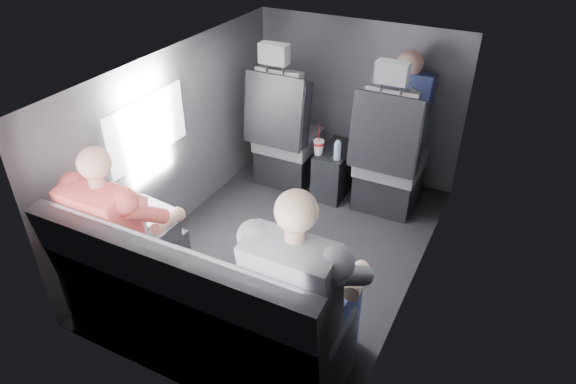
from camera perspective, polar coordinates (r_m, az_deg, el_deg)
The scene contains 19 objects.
floor at distance 3.76m, azimuth -0.01°, elevation -6.25°, with size 2.60×2.60×0.00m, color black.
ceiling at distance 3.10m, azimuth -0.01°, elevation 13.59°, with size 2.60×2.60×0.00m, color #B2B2AD.
panel_left at distance 3.83m, azimuth -12.17°, elevation 5.67°, with size 0.02×2.60×1.35m, color #56565B.
panel_right at distance 3.14m, azimuth 14.80°, elevation -1.07°, with size 0.02×2.60×1.35m, color #56565B.
panel_front at distance 4.47m, azimuth 7.67°, elevation 10.08°, with size 1.80×0.02×1.35m, color #56565B.
panel_back at distance 2.51m, azimuth -13.76°, elevation -10.60°, with size 1.80×0.02×1.35m, color #56565B.
side_window at distance 3.52m, azimuth -15.29°, elevation 6.85°, with size 0.02×0.75×0.42m, color white.
seatbelt at distance 3.74m, azimuth 10.93°, elevation 7.31°, with size 0.05×0.01×0.65m, color black.
front_seat_left at distance 4.35m, azimuth -0.29°, elevation 5.79°, with size 0.52×0.58×1.26m.
front_seat_right at distance 4.07m, azimuth 11.08°, elevation 3.11°, with size 0.52×0.58×1.26m.
center_console at distance 4.32m, azimuth 5.28°, elevation 2.39°, with size 0.24×0.48×0.41m.
rear_bench at distance 2.89m, azimuth -9.82°, elevation -13.14°, with size 1.60×0.57×0.92m.
soda_cup at distance 4.11m, azimuth 3.42°, elevation 5.05°, with size 0.09×0.09×0.26m.
water_bottle at distance 4.04m, azimuth 5.51°, elevation 4.60°, with size 0.06×0.06×0.16m.
laptop_white at distance 3.17m, azimuth -16.08°, elevation -1.86°, with size 0.33×0.32×0.23m.
laptop_black at distance 2.64m, azimuth 2.65°, elevation -8.19°, with size 0.40×0.38×0.26m.
passenger_rear_left at distance 3.04m, azimuth -17.64°, elevation -4.17°, with size 0.48×0.60×1.19m.
passenger_rear_right at distance 2.49m, azimuth 1.88°, elevation -10.90°, with size 0.53×0.64×1.26m.
passenger_front_right at distance 4.14m, azimuth 12.76°, elevation 8.84°, with size 0.39×0.39×0.79m.
Camera 1 is at (1.33, -2.62, 2.35)m, focal length 32.00 mm.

